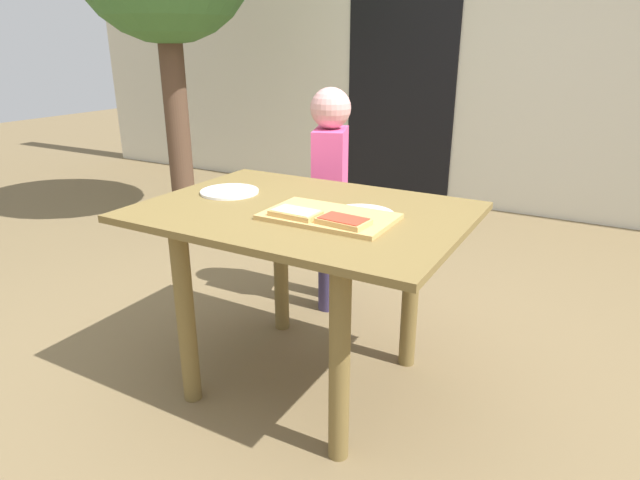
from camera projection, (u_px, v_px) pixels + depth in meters
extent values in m
plane|color=brown|center=(305.00, 379.00, 2.10)|extent=(16.00, 16.00, 0.00)
cube|color=beige|center=(497.00, 41.00, 3.94)|extent=(8.00, 0.20, 2.48)
cube|color=black|center=(401.00, 74.00, 4.25)|extent=(0.90, 0.02, 2.00)
cube|color=brown|center=(303.00, 212.00, 1.87)|extent=(1.11, 0.81, 0.02)
cylinder|color=brown|center=(186.00, 317.00, 1.88)|extent=(0.06, 0.06, 0.67)
cylinder|color=brown|center=(339.00, 365.00, 1.60)|extent=(0.06, 0.06, 0.67)
cylinder|color=brown|center=(281.00, 260.00, 2.37)|extent=(0.06, 0.06, 0.67)
cylinder|color=brown|center=(411.00, 288.00, 2.09)|extent=(0.06, 0.06, 0.67)
cube|color=tan|center=(329.00, 217.00, 1.75)|extent=(0.42, 0.25, 0.02)
cube|color=tan|center=(296.00, 213.00, 1.73)|extent=(0.16, 0.10, 0.02)
cube|color=beige|center=(296.00, 210.00, 1.73)|extent=(0.14, 0.09, 0.00)
cube|color=tan|center=(343.00, 221.00, 1.65)|extent=(0.17, 0.11, 0.02)
cube|color=#C03C27|center=(343.00, 218.00, 1.65)|extent=(0.15, 0.10, 0.00)
cylinder|color=white|center=(361.00, 215.00, 1.78)|extent=(0.22, 0.22, 0.01)
cylinder|color=white|center=(230.00, 192.00, 2.05)|extent=(0.22, 0.22, 0.01)
cylinder|color=#3E355D|center=(332.00, 247.00, 2.70)|extent=(0.09, 0.09, 0.55)
cylinder|color=#3E355D|center=(328.00, 257.00, 2.57)|extent=(0.09, 0.09, 0.55)
cube|color=#E54C8C|center=(330.00, 164.00, 2.48)|extent=(0.21, 0.27, 0.32)
sphere|color=#D59895|center=(331.00, 108.00, 2.40)|extent=(0.18, 0.18, 0.18)
cylinder|color=#4F3828|center=(177.00, 120.00, 3.73)|extent=(0.16, 0.16, 1.46)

